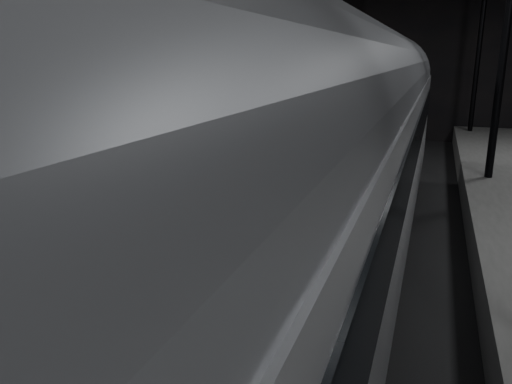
% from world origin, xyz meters
% --- Properties ---
extents(ground, '(44.00, 44.00, 0.00)m').
position_xyz_m(ground, '(0.00, 0.00, 0.00)').
color(ground, black).
rests_on(ground, ground).
extents(platform_left, '(9.00, 43.80, 1.00)m').
position_xyz_m(platform_left, '(-7.50, 0.00, 0.50)').
color(platform_left, '#555552').
rests_on(platform_left, ground).
extents(tactile_strip, '(0.50, 43.80, 0.01)m').
position_xyz_m(tactile_strip, '(-3.25, 0.00, 1.00)').
color(tactile_strip, olive).
rests_on(tactile_strip, platform_left).
extents(track, '(2.40, 43.00, 0.24)m').
position_xyz_m(track, '(0.00, 0.00, 0.07)').
color(track, '#3F3328').
rests_on(track, ground).
extents(train, '(3.22, 21.56, 5.76)m').
position_xyz_m(train, '(-0.00, 0.12, 3.22)').
color(train, '#A7A9AF').
rests_on(train, ground).
extents(woman, '(0.55, 0.36, 1.51)m').
position_xyz_m(woman, '(-3.80, 0.69, 1.76)').
color(woman, '#A18063').
rests_on(woman, platform_left).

